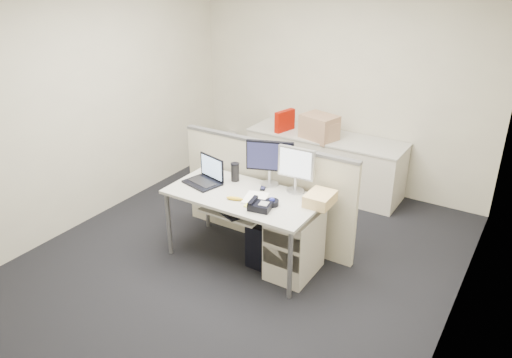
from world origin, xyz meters
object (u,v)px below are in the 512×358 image
Objects in this scene: laptop at (202,172)px; desk_phone at (260,206)px; desk at (243,200)px; monitor_main at (270,163)px.

desk_phone is at bearing 2.91° from laptop.
desk is at bearing 138.63° from desk_phone.
monitor_main is at bearing 44.43° from laptop.
desk is at bearing 16.84° from laptop.
laptop is (-0.59, -0.34, -0.10)m from monitor_main.
desk is 4.24× the size of laptop.
monitor_main is at bearing 71.49° from desk.
monitor_main is 1.33× the size of laptop.
desk_phone is (0.19, -0.50, -0.20)m from monitor_main.
laptop reaches higher than desk_phone.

